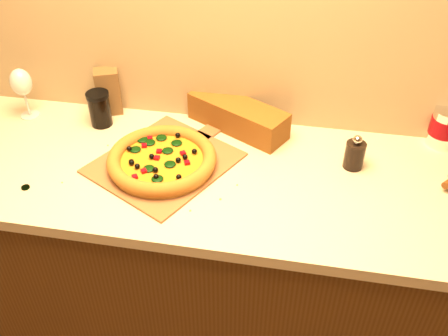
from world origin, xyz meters
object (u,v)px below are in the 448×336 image
at_px(pizza_peel, 168,160).
at_px(pizza, 162,160).
at_px(pepper_grinder, 355,154).
at_px(coffee_canister, 445,127).
at_px(wine_glass, 21,84).
at_px(dark_jar, 100,109).

height_order(pizza_peel, pizza, pizza).
height_order(pepper_grinder, coffee_canister, coffee_canister).
bearing_deg(pizza_peel, pizza, -74.80).
bearing_deg(pepper_grinder, pizza_peel, -172.40).
bearing_deg(wine_glass, dark_jar, -1.11).
distance_m(pizza, pepper_grinder, 0.63).
distance_m(pizza_peel, wine_glass, 0.64).
distance_m(pizza, dark_jar, 0.36).
bearing_deg(pizza, wine_glass, 159.66).
bearing_deg(wine_glass, pizza, -20.34).
xyz_separation_m(pepper_grinder, coffee_canister, (0.31, 0.19, 0.02)).
xyz_separation_m(pizza_peel, wine_glass, (-0.59, 0.18, 0.13)).
xyz_separation_m(pizza_peel, pizza, (-0.01, -0.04, 0.03)).
relative_size(coffee_canister, dark_jar, 1.04).
bearing_deg(dark_jar, pizza, -35.80).
bearing_deg(wine_glass, pepper_grinder, -4.74).
bearing_deg(pizza, pizza_peel, 77.02).
bearing_deg(coffee_canister, pizza, -161.81).
bearing_deg(pepper_grinder, pizza, -169.33).
relative_size(pizza, pepper_grinder, 2.91).
height_order(coffee_canister, wine_glass, wine_glass).
relative_size(wine_glass, dark_jar, 1.48).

